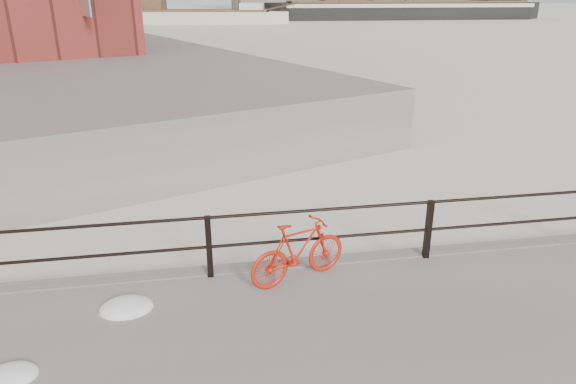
{
  "coord_description": "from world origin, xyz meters",
  "views": [
    {
      "loc": [
        -7.02,
        -7.11,
        4.42
      ],
      "look_at": [
        -5.51,
        1.5,
        1.0
      ],
      "focal_mm": 32.0,
      "sensor_mm": 36.0,
      "label": 1
    }
  ],
  "objects_px": {
    "bicycle": "(299,251)",
    "schooner_left": "(10,29)",
    "barque_black": "(404,19)",
    "schooner_mid": "(193,23)"
  },
  "relations": [
    {
      "from": "bicycle",
      "to": "schooner_left",
      "type": "distance_m",
      "value": 71.27
    },
    {
      "from": "schooner_mid",
      "to": "bicycle",
      "type": "bearing_deg",
      "value": -78.25
    },
    {
      "from": "bicycle",
      "to": "schooner_left",
      "type": "relative_size",
      "value": 0.06
    },
    {
      "from": "bicycle",
      "to": "schooner_mid",
      "type": "distance_m",
      "value": 75.62
    },
    {
      "from": "schooner_left",
      "to": "schooner_mid",
      "type": "bearing_deg",
      "value": 23.03
    },
    {
      "from": "bicycle",
      "to": "schooner_mid",
      "type": "relative_size",
      "value": 0.05
    },
    {
      "from": "schooner_left",
      "to": "barque_black",
      "type": "bearing_deg",
      "value": 16.96
    },
    {
      "from": "schooner_mid",
      "to": "schooner_left",
      "type": "height_order",
      "value": "schooner_mid"
    },
    {
      "from": "bicycle",
      "to": "schooner_left",
      "type": "bearing_deg",
      "value": 88.82
    },
    {
      "from": "barque_black",
      "to": "schooner_left",
      "type": "height_order",
      "value": "barque_black"
    }
  ]
}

